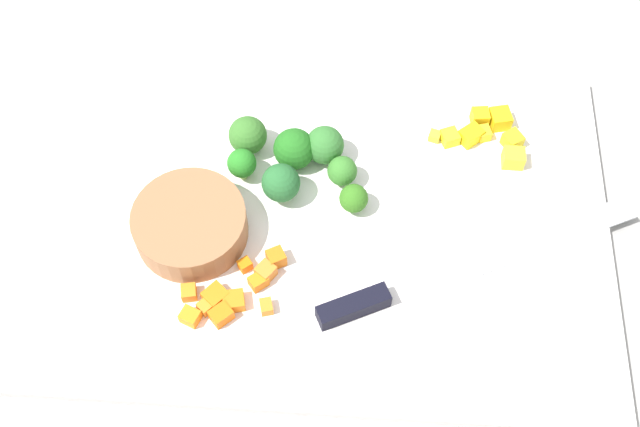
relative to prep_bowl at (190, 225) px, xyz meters
The scene contains 30 objects.
ground_plane 0.13m from the prep_bowl, 168.75° to the right, with size 4.00×4.00×0.00m, color gray.
cutting_board 0.13m from the prep_bowl, 168.75° to the right, with size 0.56×0.38×0.01m, color white.
prep_bowl is the anchor object (origin of this frame).
chef_knife 0.23m from the prep_bowl, behind, with size 0.31×0.16×0.02m.
carrot_dice_0 0.11m from the prep_bowl, 136.89° to the left, with size 0.01×0.01×0.01m, color orange.
carrot_dice_1 0.09m from the prep_bowl, 152.04° to the left, with size 0.02×0.02×0.01m, color orange.
carrot_dice_2 0.07m from the prep_bowl, 96.16° to the left, with size 0.01×0.01×0.01m, color orange.
carrot_dice_3 0.07m from the prep_bowl, 148.72° to the left, with size 0.01×0.01×0.01m, color orange.
carrot_dice_4 0.09m from the prep_bowl, 144.26° to the left, with size 0.02×0.01×0.01m, color orange.
carrot_dice_5 0.09m from the prep_bowl, 163.11° to the left, with size 0.02×0.02×0.02m, color orange.
carrot_dice_6 0.08m from the prep_bowl, 106.93° to the left, with size 0.01×0.01×0.01m, color orange.
carrot_dice_7 0.09m from the prep_bowl, 124.69° to the left, with size 0.02×0.02×0.01m, color orange.
carrot_dice_8 0.09m from the prep_bowl, 97.62° to the left, with size 0.02×0.01×0.01m, color orange.
carrot_dice_9 0.09m from the prep_bowl, 114.80° to the left, with size 0.02×0.02×0.01m, color orange.
carrot_dice_10 0.07m from the prep_bowl, 115.42° to the left, with size 0.02×0.02×0.01m, color orange.
pepper_dice_0 0.34m from the prep_bowl, 153.33° to the right, with size 0.02×0.02×0.02m, color yellow.
pepper_dice_1 0.27m from the prep_bowl, 151.37° to the right, with size 0.01×0.01×0.01m, color yellow.
pepper_dice_2 0.34m from the prep_bowl, 158.18° to the right, with size 0.02×0.02×0.02m, color yellow.
pepper_dice_3 0.32m from the prep_bowl, 151.54° to the right, with size 0.02×0.02×0.02m, color yellow.
pepper_dice_4 0.33m from the prep_bowl, 161.86° to the right, with size 0.02×0.02×0.02m, color yellow.
pepper_dice_5 0.28m from the prep_bowl, 153.21° to the right, with size 0.02×0.02×0.01m, color yellow.
pepper_dice_6 0.31m from the prep_bowl, 154.81° to the right, with size 0.01×0.01×0.01m, color yellow.
pepper_dice_7 0.30m from the prep_bowl, 154.53° to the right, with size 0.02×0.02×0.02m, color yellow.
broccoli_floret_0 0.16m from the prep_bowl, 153.83° to the right, with size 0.03×0.03×0.03m.
broccoli_floret_1 0.13m from the prep_bowl, 135.36° to the right, with size 0.04×0.04×0.04m.
broccoli_floret_2 0.11m from the prep_bowl, 112.73° to the right, with size 0.04×0.04×0.04m.
broccoli_floret_3 0.09m from the prep_bowl, 149.86° to the right, with size 0.04×0.04×0.04m.
broccoli_floret_4 0.08m from the prep_bowl, 120.67° to the right, with size 0.03×0.03×0.04m.
broccoli_floret_5 0.16m from the prep_bowl, 141.78° to the right, with size 0.04×0.04×0.04m.
broccoli_floret_6 0.16m from the prep_bowl, 165.86° to the right, with size 0.03×0.03×0.03m.
Camera 1 is at (-0.02, 0.38, 0.67)m, focal length 43.93 mm.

